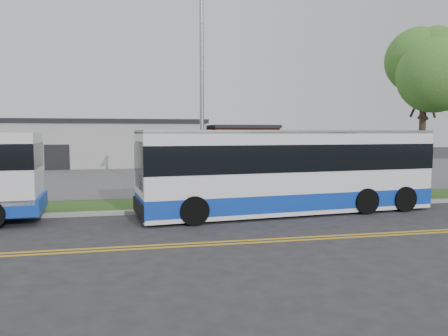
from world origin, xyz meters
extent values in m
plane|color=#28282B|center=(0.00, 0.00, 0.00)|extent=(140.00, 140.00, 0.00)
cube|color=gold|center=(0.00, -3.85, 0.01)|extent=(70.00, 0.12, 0.01)
cube|color=gold|center=(0.00, -4.15, 0.01)|extent=(70.00, 0.12, 0.01)
cube|color=#9E9B93|center=(0.00, 1.10, 0.07)|extent=(80.00, 0.30, 0.15)
cube|color=#30521B|center=(0.00, 2.90, 0.05)|extent=(80.00, 3.30, 0.10)
cube|color=#4C4C4F|center=(0.00, 17.00, 0.05)|extent=(80.00, 25.00, 0.10)
cube|color=#9E9E99|center=(-6.00, 27.00, 2.00)|extent=(25.00, 10.00, 4.00)
cube|color=black|center=(-6.00, 27.00, 4.17)|extent=(25.40, 10.40, 0.35)
cube|color=black|center=(-6.00, 22.05, 1.10)|extent=(2.00, 0.15, 2.20)
cube|color=brown|center=(10.50, 26.00, 1.80)|extent=(6.00, 7.00, 3.60)
cube|color=black|center=(10.50, 26.00, 3.75)|extent=(6.30, 7.30, 0.30)
cylinder|color=#31241A|center=(14.00, 3.00, 2.48)|extent=(0.32, 0.32, 4.76)
ellipsoid|color=#2F6D26|center=(14.00, 3.00, 6.22)|extent=(5.20, 5.20, 4.42)
cylinder|color=gray|center=(3.00, 2.80, 4.85)|extent=(0.18, 0.18, 9.50)
cylinder|color=black|center=(-4.73, 1.77, 0.48)|extent=(0.99, 0.39, 0.96)
cube|color=white|center=(6.00, 0.22, 1.63)|extent=(11.80, 3.78, 3.06)
cube|color=#103AAE|center=(6.00, 0.22, 0.58)|extent=(11.82, 3.80, 0.63)
cube|color=black|center=(6.00, 0.22, 2.21)|extent=(11.84, 3.82, 1.00)
cube|color=black|center=(0.28, -0.35, 2.00)|extent=(0.35, 2.42, 1.69)
cube|color=black|center=(0.21, -0.36, 0.47)|extent=(0.39, 2.63, 0.53)
cube|color=gray|center=(6.00, 0.22, 3.18)|extent=(11.80, 3.78, 0.13)
cylinder|color=black|center=(2.03, -1.43, 0.51)|extent=(1.04, 0.44, 1.01)
cylinder|color=black|center=(1.78, 1.05, 0.51)|extent=(1.04, 0.44, 1.01)
cylinder|color=black|center=(8.85, -0.75, 0.51)|extent=(1.04, 0.44, 1.01)
cylinder|color=black|center=(8.60, 1.73, 0.51)|extent=(1.04, 0.44, 1.01)
cylinder|color=black|center=(10.63, -0.57, 0.51)|extent=(1.04, 0.44, 1.01)
cylinder|color=black|center=(10.38, 1.91, 0.51)|extent=(1.04, 0.44, 1.01)
camera|label=1|loc=(-0.05, -15.99, 3.14)|focal=35.00mm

